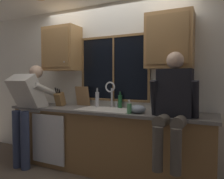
{
  "coord_description": "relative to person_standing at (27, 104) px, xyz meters",
  "views": [
    {
      "loc": [
        1.44,
        -3.03,
        1.37
      ],
      "look_at": [
        0.14,
        -0.3,
        1.21
      ],
      "focal_mm": 34.09,
      "sensor_mm": 36.0,
      "label": 1
    }
  ],
  "objects": [
    {
      "name": "cutting_board",
      "position": [
        0.67,
        0.54,
        0.11
      ],
      "size": [
        0.25,
        0.09,
        0.32
      ],
      "primitive_type": "cube",
      "rotation": [
        0.21,
        0.0,
        0.0
      ],
      "color": "#997047",
      "rests_on": "countertop"
    },
    {
      "name": "soap_dispenser",
      "position": [
        1.65,
        0.12,
        0.02
      ],
      "size": [
        0.06,
        0.07,
        0.18
      ],
      "color": "#59A566",
      "rests_on": "countertop"
    },
    {
      "name": "person_standing",
      "position": [
        0.0,
        0.0,
        0.0
      ],
      "size": [
        0.53,
        0.68,
        1.58
      ],
      "color": "#384260",
      "rests_on": "floor"
    },
    {
      "name": "window_glass",
      "position": [
        1.2,
        0.62,
        0.56
      ],
      "size": [
        1.1,
        0.02,
        0.95
      ],
      "primitive_type": "cube",
      "color": "black"
    },
    {
      "name": "sink",
      "position": [
        1.2,
        0.33,
        -0.15
      ],
      "size": [
        0.8,
        0.46,
        0.21
      ],
      "color": "white",
      "rests_on": "lower_cabinet_run"
    },
    {
      "name": "bottle_green_glass",
      "position": [
        0.97,
        0.5,
        0.08
      ],
      "size": [
        0.06,
        0.06,
        0.31
      ],
      "color": "#B7B7BC",
      "rests_on": "countertop"
    },
    {
      "name": "faucet",
      "position": [
        1.21,
        0.51,
        0.2
      ],
      "size": [
        0.18,
        0.09,
        0.4
      ],
      "color": "silver",
      "rests_on": "countertop"
    },
    {
      "name": "mixing_bowl",
      "position": [
        1.73,
        0.22,
        0.0
      ],
      "size": [
        0.22,
        0.22,
        0.11
      ],
      "primitive_type": "ellipsoid",
      "color": "#8C99A8",
      "rests_on": "countertop"
    },
    {
      "name": "window_frame_bottom",
      "position": [
        1.2,
        0.61,
        0.06
      ],
      "size": [
        1.17,
        0.02,
        0.04
      ],
      "primitive_type": "cube",
      "color": "brown"
    },
    {
      "name": "window_frame_right",
      "position": [
        1.77,
        0.61,
        0.56
      ],
      "size": [
        0.03,
        0.02,
        0.95
      ],
      "primitive_type": "cube",
      "color": "brown"
    },
    {
      "name": "upper_cabinet_right",
      "position": [
        2.08,
        0.46,
        0.89
      ],
      "size": [
        0.6,
        0.36,
        0.72
      ],
      "color": "#A87A47"
    },
    {
      "name": "person_sitting_on_counter",
      "position": [
        2.21,
        0.06,
        0.13
      ],
      "size": [
        0.54,
        0.6,
        1.26
      ],
      "color": "#595147",
      "rests_on": "countertop"
    },
    {
      "name": "bottle_tall_clear",
      "position": [
        1.34,
        0.56,
        0.06
      ],
      "size": [
        0.06,
        0.06,
        0.26
      ],
      "color": "#1E592D",
      "rests_on": "countertop"
    },
    {
      "name": "window_frame_left",
      "position": [
        0.64,
        0.61,
        0.56
      ],
      "size": [
        0.03,
        0.02,
        0.95
      ],
      "primitive_type": "cube",
      "color": "brown"
    },
    {
      "name": "window_mullion_center",
      "position": [
        1.2,
        0.61,
        0.56
      ],
      "size": [
        0.02,
        0.02,
        0.95
      ],
      "primitive_type": "cube",
      "color": "brown"
    },
    {
      "name": "window_frame_top",
      "position": [
        1.2,
        0.61,
        1.05
      ],
      "size": [
        1.17,
        0.02,
        0.04
      ],
      "primitive_type": "cube",
      "color": "brown"
    },
    {
      "name": "countertop",
      "position": [
        1.17,
        0.32,
        -0.07
      ],
      "size": [
        3.06,
        0.62,
        0.04
      ],
      "primitive_type": "cube",
      "color": "slate",
      "rests_on": "lower_cabinet_run"
    },
    {
      "name": "back_wall",
      "position": [
        1.17,
        0.69,
        0.31
      ],
      "size": [
        5.4,
        0.12,
        2.55
      ],
      "primitive_type": "cube",
      "color": "silver",
      "rests_on": "floor"
    },
    {
      "name": "dishwasher_front",
      "position": [
        0.39,
        0.02,
        -0.51
      ],
      "size": [
        0.6,
        0.02,
        0.74
      ],
      "primitive_type": "cube",
      "color": "white"
    },
    {
      "name": "upper_cabinet_left",
      "position": [
        0.32,
        0.46,
        0.89
      ],
      "size": [
        0.6,
        0.36,
        0.72
      ],
      "color": "#A87A47"
    },
    {
      "name": "knife_block",
      "position": [
        0.36,
        0.35,
        0.06
      ],
      "size": [
        0.12,
        0.18,
        0.32
      ],
      "color": "olive",
      "rests_on": "countertop"
    },
    {
      "name": "lower_cabinet_run",
      "position": [
        1.17,
        0.34,
        -0.53
      ],
      "size": [
        3.0,
        0.58,
        0.88
      ],
      "primitive_type": "cube",
      "color": "olive",
      "rests_on": "floor"
    }
  ]
}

